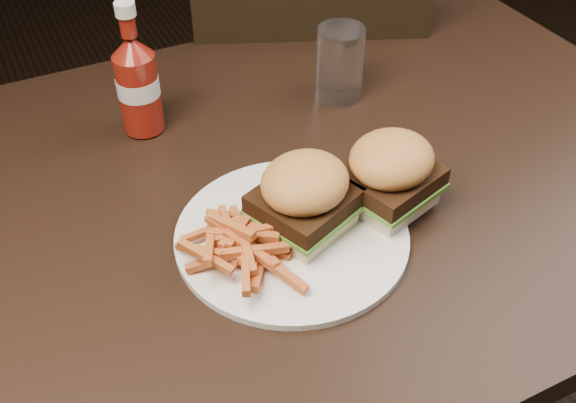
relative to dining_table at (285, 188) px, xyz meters
name	(u,v)px	position (x,y,z in m)	size (l,w,h in m)	color
dining_table	(285,188)	(0.00, 0.00, 0.00)	(1.20, 0.80, 0.04)	black
chair_far	(301,126)	(0.29, 0.50, -0.30)	(0.42, 0.42, 0.04)	black
plate	(292,235)	(-0.04, -0.11, 0.03)	(0.28, 0.28, 0.01)	white
sandwich_half_a	(304,219)	(-0.03, -0.10, 0.04)	(0.09, 0.09, 0.02)	#FCEDB9
sandwich_half_b	(387,195)	(0.08, -0.11, 0.04)	(0.09, 0.09, 0.02)	beige
fries_pile	(247,236)	(-0.10, -0.11, 0.05)	(0.12, 0.12, 0.05)	#B96820
ketchup_bottle	(139,93)	(-0.13, 0.18, 0.08)	(0.06, 0.06, 0.11)	maroon
tumbler	(340,63)	(0.16, 0.14, 0.08)	(0.07, 0.07, 0.11)	white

